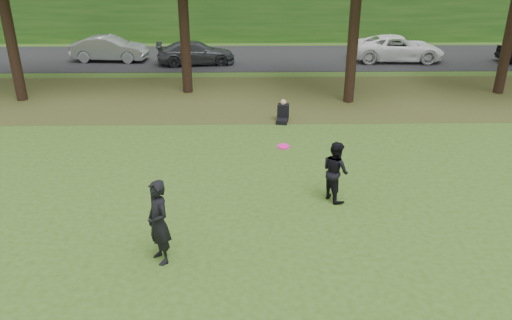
{
  "coord_description": "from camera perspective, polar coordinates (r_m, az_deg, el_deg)",
  "views": [
    {
      "loc": [
        -0.32,
        -8.08,
        6.32
      ],
      "look_at": [
        -0.11,
        3.27,
        1.3
      ],
      "focal_mm": 35.0,
      "sensor_mm": 36.0,
      "label": 1
    }
  ],
  "objects": [
    {
      "name": "ground",
      "position": [
        10.26,
        0.99,
        -14.15
      ],
      "size": [
        120.0,
        120.0,
        0.0
      ],
      "primitive_type": "plane",
      "color": "#324C17",
      "rests_on": "ground"
    },
    {
      "name": "leaf_litter",
      "position": [
        22.01,
        -0.19,
        7.19
      ],
      "size": [
        60.0,
        7.0,
        0.01
      ],
      "primitive_type": "cube",
      "color": "#483119",
      "rests_on": "ground"
    },
    {
      "name": "street",
      "position": [
        29.76,
        -0.44,
        11.62
      ],
      "size": [
        70.0,
        7.0,
        0.02
      ],
      "primitive_type": "cube",
      "color": "black",
      "rests_on": "ground"
    },
    {
      "name": "far_hedge",
      "position": [
        35.29,
        -0.57,
        17.65
      ],
      "size": [
        70.0,
        3.0,
        5.0
      ],
      "primitive_type": "cube",
      "color": "#1B4915",
      "rests_on": "ground"
    },
    {
      "name": "player_left",
      "position": [
        10.64,
        -11.09,
        -7.01
      ],
      "size": [
        0.76,
        0.82,
        1.88
      ],
      "primitive_type": "imported",
      "rotation": [
        0.0,
        0.0,
        -0.97
      ],
      "color": "black",
      "rests_on": "ground"
    },
    {
      "name": "player_right",
      "position": [
        13.14,
        9.07,
        -1.25
      ],
      "size": [
        0.9,
        0.98,
        1.62
      ],
      "primitive_type": "imported",
      "rotation": [
        0.0,
        0.0,
        2.03
      ],
      "color": "black",
      "rests_on": "ground"
    },
    {
      "name": "parked_cars",
      "position": [
        28.52,
        0.31,
        12.46
      ],
      "size": [
        39.72,
        2.98,
        1.41
      ],
      "color": "black",
      "rests_on": "street"
    },
    {
      "name": "frisbee",
      "position": [
        11.13,
        3.16,
        1.57
      ],
      "size": [
        0.37,
        0.37,
        0.06
      ],
      "color": "#F91596",
      "rests_on": "ground"
    },
    {
      "name": "seated_person",
      "position": [
        18.97,
        3.09,
        5.36
      ],
      "size": [
        0.53,
        0.79,
        0.83
      ],
      "rotation": [
        0.0,
        0.0,
        -0.18
      ],
      "color": "black",
      "rests_on": "ground"
    }
  ]
}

